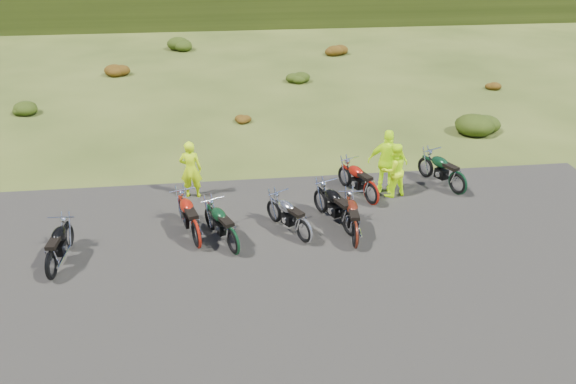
{
  "coord_description": "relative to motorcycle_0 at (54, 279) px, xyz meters",
  "views": [
    {
      "loc": [
        -1.05,
        -11.52,
        7.48
      ],
      "look_at": [
        0.47,
        1.16,
        0.98
      ],
      "focal_mm": 35.0,
      "sensor_mm": 36.0,
      "label": 1
    }
  ],
  "objects": [
    {
      "name": "motorcycle_3",
      "position": [
        5.8,
        0.81,
        0.0
      ],
      "size": [
        1.5,
        1.98,
        1.0
      ],
      "primitive_type": null,
      "rotation": [
        0.0,
        0.0,
        2.09
      ],
      "color": "#ABABB0",
      "rests_on": "ground"
    },
    {
      "name": "motorcycle_0",
      "position": [
        0.0,
        0.0,
        0.0
      ],
      "size": [
        0.76,
        1.94,
        1.0
      ],
      "primitive_type": null,
      "rotation": [
        0.0,
        0.0,
        1.5
      ],
      "color": "black",
      "rests_on": "ground"
    },
    {
      "name": "shrub_8",
      "position": [
        16.25,
        13.0,
        0.23
      ],
      "size": [
        0.77,
        0.77,
        0.45
      ],
      "primitive_type": "ellipsoid",
      "color": "#5B260B",
      "rests_on": "ground"
    },
    {
      "name": "motorcycle_1",
      "position": [
        3.18,
        0.92,
        0.0
      ],
      "size": [
        1.25,
        2.16,
        1.08
      ],
      "primitive_type": null,
      "rotation": [
        0.0,
        0.0,
        1.86
      ],
      "color": "#9B180B",
      "rests_on": "ground"
    },
    {
      "name": "person_middle",
      "position": [
        2.98,
        3.68,
        0.85
      ],
      "size": [
        0.66,
        0.48,
        1.69
      ],
      "primitive_type": "imported",
      "rotation": [
        0.0,
        0.0,
        3.02
      ],
      "color": "#CFFF0D",
      "rests_on": "ground"
    },
    {
      "name": "shrub_2",
      "position": [
        -1.15,
        17.2,
        0.38
      ],
      "size": [
        1.3,
        1.3,
        0.77
      ],
      "primitive_type": "ellipsoid",
      "color": "#5B260B",
      "rests_on": "ground"
    },
    {
      "name": "motorcycle_7",
      "position": [
        10.59,
        2.9,
        0.0
      ],
      "size": [
        1.41,
        2.08,
        1.04
      ],
      "primitive_type": null,
      "rotation": [
        0.0,
        0.0,
        1.99
      ],
      "color": "black",
      "rests_on": "ground"
    },
    {
      "name": "motorcycle_6",
      "position": [
        7.96,
        2.58,
        0.0
      ],
      "size": [
        1.35,
        2.05,
        1.02
      ],
      "primitive_type": null,
      "rotation": [
        0.0,
        0.0,
        1.97
      ],
      "color": "#9A150B",
      "rests_on": "ground"
    },
    {
      "name": "shrub_1",
      "position": [
        -4.05,
        11.9,
        0.31
      ],
      "size": [
        1.03,
        1.03,
        0.61
      ],
      "primitive_type": "ellipsoid",
      "color": "black",
      "rests_on": "ground"
    },
    {
      "name": "ground",
      "position": [
        5.05,
        0.6,
        0.0
      ],
      "size": [
        300.0,
        300.0,
        0.0
      ],
      "primitive_type": "plane",
      "color": "#313F15",
      "rests_on": "ground"
    },
    {
      "name": "person_right_b",
      "position": [
        8.57,
        3.3,
        0.95
      ],
      "size": [
        1.2,
        0.75,
        1.9
      ],
      "primitive_type": "imported",
      "rotation": [
        0.0,
        0.0,
        2.86
      ],
      "color": "#CFFF0D",
      "rests_on": "ground"
    },
    {
      "name": "shrub_6",
      "position": [
        10.45,
        20.4,
        0.38
      ],
      "size": [
        1.3,
        1.3,
        0.77
      ],
      "primitive_type": "ellipsoid",
      "color": "#5B260B",
      "rests_on": "ground"
    },
    {
      "name": "shrub_3",
      "position": [
        1.75,
        22.5,
        0.46
      ],
      "size": [
        1.56,
        1.56,
        0.92
      ],
      "primitive_type": "ellipsoid",
      "color": "black",
      "rests_on": "ground"
    },
    {
      "name": "motorcycle_4",
      "position": [
        7.01,
        0.46,
        0.0
      ],
      "size": [
        0.81,
        1.99,
        1.01
      ],
      "primitive_type": null,
      "rotation": [
        0.0,
        0.0,
        1.48
      ],
      "color": "#51190D",
      "rests_on": "ground"
    },
    {
      "name": "gravel_pad",
      "position": [
        5.05,
        -1.4,
        0.0
      ],
      "size": [
        20.0,
        12.0,
        0.04
      ],
      "primitive_type": "cube",
      "color": "black",
      "rests_on": "ground"
    },
    {
      "name": "motorcycle_5",
      "position": [
        7.0,
        1.02,
        0.0
      ],
      "size": [
        1.42,
        2.16,
        1.08
      ],
      "primitive_type": null,
      "rotation": [
        0.0,
        0.0,
        1.96
      ],
      "color": "black",
      "rests_on": "ground"
    },
    {
      "name": "shrub_7",
      "position": [
        13.35,
        7.7,
        0.46
      ],
      "size": [
        1.56,
        1.56,
        0.92
      ],
      "primitive_type": "ellipsoid",
      "color": "black",
      "rests_on": "ground"
    },
    {
      "name": "person_right_a",
      "position": [
        8.69,
        3.05,
        0.8
      ],
      "size": [
        0.92,
        0.81,
        1.59
      ],
      "primitive_type": "imported",
      "rotation": [
        0.0,
        0.0,
        3.45
      ],
      "color": "#CFFF0D",
      "rests_on": "ground"
    },
    {
      "name": "shrub_4",
      "position": [
        4.65,
        9.8,
        0.23
      ],
      "size": [
        0.77,
        0.77,
        0.45
      ],
      "primitive_type": "ellipsoid",
      "color": "#5B260B",
      "rests_on": "ground"
    },
    {
      "name": "motorcycle_2",
      "position": [
        4.05,
        0.52,
        0.0
      ],
      "size": [
        1.39,
        2.04,
        1.02
      ],
      "primitive_type": null,
      "rotation": [
        0.0,
        0.0,
        1.99
      ],
      "color": "black",
      "rests_on": "ground"
    },
    {
      "name": "shrub_5",
      "position": [
        7.55,
        15.1,
        0.31
      ],
      "size": [
        1.03,
        1.03,
        0.61
      ],
      "primitive_type": "ellipsoid",
      "color": "black",
      "rests_on": "ground"
    }
  ]
}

